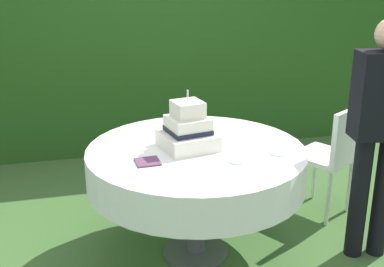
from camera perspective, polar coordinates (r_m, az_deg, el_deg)
name	(u,v)px	position (r m, az deg, el deg)	size (l,w,h in m)	color
ground_plane	(196,253)	(3.58, 0.44, -13.32)	(20.00, 20.00, 0.00)	#3D602D
foliage_hedge	(142,41)	(5.31, -5.72, 10.37)	(5.81, 0.61, 2.23)	#234C19
cake_table	(196,166)	(3.28, 0.47, -3.68)	(1.41, 1.41, 0.77)	#4C4C51
wedding_cake	(188,130)	(3.21, -0.45, 0.35)	(0.38, 0.38, 0.38)	silver
serving_plate_near	(237,160)	(3.04, 5.11, -3.06)	(0.12, 0.12, 0.01)	white
serving_plate_far	(278,153)	(3.19, 9.69, -2.18)	(0.11, 0.11, 0.01)	white
napkin_stack	(148,162)	(3.02, -5.05, -3.20)	(0.14, 0.14, 0.01)	#603856
garden_chair	(334,151)	(3.98, 15.74, -1.89)	(0.55, 0.55, 0.89)	white
standing_person	(380,125)	(3.39, 20.50, 0.86)	(0.39, 0.26, 1.60)	black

